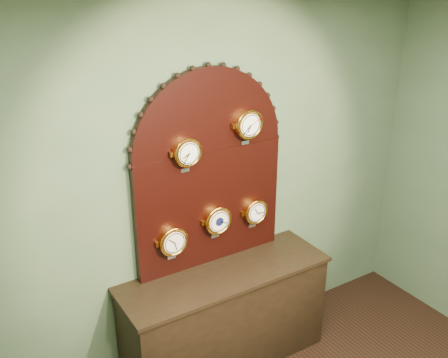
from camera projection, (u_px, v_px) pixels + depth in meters
wall_back at (206, 190)px, 3.79m from camera, size 4.00×0.00×4.00m
shop_counter at (225, 319)px, 3.96m from camera, size 1.60×0.50×0.80m
display_board at (209, 164)px, 3.66m from camera, size 1.26×0.06×1.53m
roman_clock at (187, 152)px, 3.45m from camera, size 0.21×0.08×0.26m
arabic_clock at (248, 124)px, 3.65m from camera, size 0.22×0.08×0.27m
hygrometer at (173, 241)px, 3.63m from camera, size 0.22×0.08×0.28m
barometer at (217, 220)px, 3.79m from camera, size 0.23×0.08×0.28m
tide_clock at (255, 211)px, 3.96m from camera, size 0.20×0.08×0.26m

